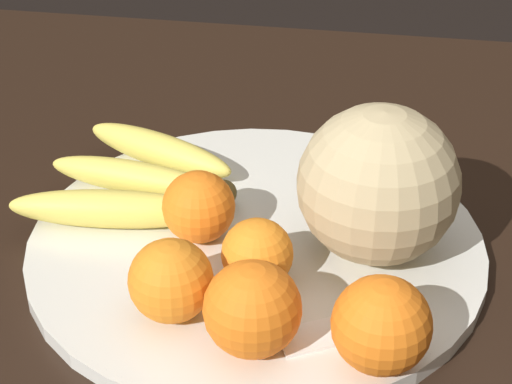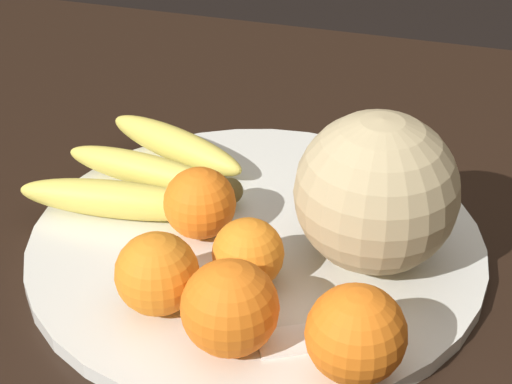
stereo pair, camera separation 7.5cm
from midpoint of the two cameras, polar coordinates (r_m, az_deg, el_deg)
The scene contains 10 objects.
kitchen_table at distance 0.85m, azimuth 0.87°, elevation -8.47°, with size 1.27×1.02×0.73m.
fruit_bowl at distance 0.78m, azimuth -2.75°, elevation -3.59°, with size 0.41×0.41×0.01m.
melon at distance 0.72m, azimuth 5.24°, elevation 0.40°, with size 0.14×0.14×0.14m.
banana_bunch at distance 0.84m, azimuth -10.53°, elevation 0.74°, with size 0.21×0.19×0.04m.
orange_front_left at distance 0.68m, azimuth -8.86°, elevation -5.97°, with size 0.07×0.07×0.07m.
orange_front_right at distance 0.71m, azimuth -2.95°, elevation -4.24°, with size 0.06×0.06×0.06m.
orange_mid_center at distance 0.76m, azimuth -6.65°, elevation -1.09°, with size 0.07×0.07×0.07m.
orange_back_left at distance 0.64m, azimuth -3.61°, elevation -7.92°, with size 0.07×0.07×0.07m.
orange_back_right at distance 0.63m, azimuth 4.99°, elevation -8.97°, with size 0.07×0.07×0.07m.
produce_tag at distance 0.68m, azimuth 2.11°, elevation -9.39°, with size 0.10×0.07×0.00m.
Camera 1 is at (0.06, -0.64, 1.20)m, focal length 60.00 mm.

